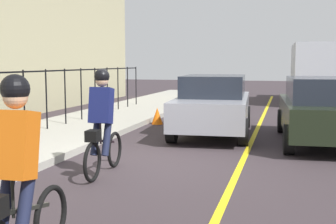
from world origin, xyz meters
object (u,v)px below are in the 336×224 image
patrol_sedan (323,109)px  traffic_cone_near (157,116)px  box_truck_background (318,70)px  cyclist_lead (102,123)px  cyclist_follow (16,177)px  parked_sedan_rear (213,104)px

patrol_sedan → traffic_cone_near: 5.25m
box_truck_background → patrol_sedan: bearing=175.4°
cyclist_lead → patrol_sedan: (4.11, -3.85, -0.09)m
cyclist_lead → cyclist_follow: size_ratio=1.00×
cyclist_follow → patrol_sedan: 8.23m
traffic_cone_near → patrol_sedan: bearing=-114.8°
parked_sedan_rear → traffic_cone_near: bearing=-129.6°
traffic_cone_near → box_truck_background: bearing=-30.2°
patrol_sedan → box_truck_background: size_ratio=0.66×
cyclist_lead → traffic_cone_near: cyclist_lead is taller
patrol_sedan → box_truck_background: bearing=-6.4°
cyclist_follow → parked_sedan_rear: cyclist_follow is taller
parked_sedan_rear → box_truck_background: (10.60, -3.31, 0.73)m
cyclist_lead → traffic_cone_near: size_ratio=3.51×
patrol_sedan → box_truck_background: box_truck_background is taller
cyclist_lead → box_truck_background: size_ratio=0.27×
cyclist_lead → parked_sedan_rear: cyclist_lead is taller
cyclist_follow → patrol_sedan: bearing=-24.6°
cyclist_lead → traffic_cone_near: 6.40m
cyclist_follow → box_truck_background: box_truck_background is taller
patrol_sedan → traffic_cone_near: patrol_sedan is taller
box_truck_background → traffic_cone_near: box_truck_background is taller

